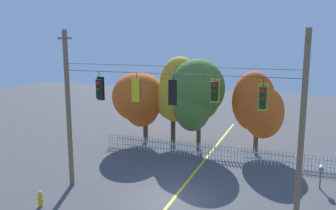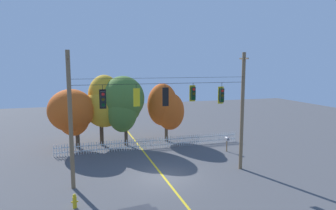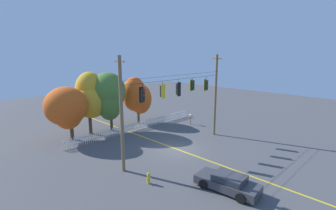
{
  "view_description": "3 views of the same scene",
  "coord_description": "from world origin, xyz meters",
  "px_view_note": "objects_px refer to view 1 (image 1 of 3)",
  "views": [
    {
      "loc": [
        5.85,
        -16.49,
        8.32
      ],
      "look_at": [
        -0.43,
        0.63,
        4.92
      ],
      "focal_mm": 38.79,
      "sensor_mm": 36.0,
      "label": 1
    },
    {
      "loc": [
        -5.65,
        -19.08,
        7.83
      ],
      "look_at": [
        0.64,
        1.14,
        4.96
      ],
      "focal_mm": 31.73,
      "sensor_mm": 36.0,
      "label": 2
    },
    {
      "loc": [
        -16.17,
        -14.76,
        8.89
      ],
      "look_at": [
        -0.19,
        1.0,
        4.13
      ],
      "focal_mm": 26.46,
      "sensor_mm": 36.0,
      "label": 3
    }
  ],
  "objects_px": {
    "traffic_signal_northbound_secondary": "(173,92)",
    "autumn_oak_far_east": "(196,95)",
    "autumn_maple_near_fence": "(140,99)",
    "fire_hydrant": "(40,199)",
    "traffic_signal_eastbound_side": "(263,98)",
    "autumn_maple_mid": "(179,91)",
    "autumn_maple_far_west": "(258,106)",
    "traffic_signal_southbound_primary": "(137,90)",
    "traffic_signal_northbound_primary": "(100,89)",
    "traffic_signal_westbound_side": "(215,91)",
    "roadside_mailbox": "(321,170)"
  },
  "relations": [
    {
      "from": "traffic_signal_westbound_side",
      "to": "autumn_maple_far_west",
      "type": "bearing_deg",
      "value": 84.21
    },
    {
      "from": "traffic_signal_northbound_secondary",
      "to": "fire_hydrant",
      "type": "distance_m",
      "value": 8.52
    },
    {
      "from": "traffic_signal_northbound_primary",
      "to": "traffic_signal_westbound_side",
      "type": "distance_m",
      "value": 6.16
    },
    {
      "from": "traffic_signal_northbound_primary",
      "to": "autumn_maple_mid",
      "type": "bearing_deg",
      "value": 84.37
    },
    {
      "from": "traffic_signal_northbound_primary",
      "to": "fire_hydrant",
      "type": "xyz_separation_m",
      "value": [
        -1.93,
        -2.82,
        -5.27
      ]
    },
    {
      "from": "autumn_oak_far_east",
      "to": "fire_hydrant",
      "type": "bearing_deg",
      "value": -110.65
    },
    {
      "from": "traffic_signal_eastbound_side",
      "to": "autumn_maple_far_west",
      "type": "xyz_separation_m",
      "value": [
        -1.22,
        9.75,
        -2.21
      ]
    },
    {
      "from": "autumn_oak_far_east",
      "to": "autumn_maple_far_west",
      "type": "relative_size",
      "value": 1.14
    },
    {
      "from": "autumn_maple_far_west",
      "to": "fire_hydrant",
      "type": "height_order",
      "value": "autumn_maple_far_west"
    },
    {
      "from": "traffic_signal_southbound_primary",
      "to": "traffic_signal_eastbound_side",
      "type": "xyz_separation_m",
      "value": [
        6.21,
        0.02,
        -0.06
      ]
    },
    {
      "from": "traffic_signal_northbound_secondary",
      "to": "autumn_oak_far_east",
      "type": "distance_m",
      "value": 9.54
    },
    {
      "from": "traffic_signal_eastbound_side",
      "to": "roadside_mailbox",
      "type": "distance_m",
      "value": 6.96
    },
    {
      "from": "traffic_signal_westbound_side",
      "to": "autumn_maple_mid",
      "type": "relative_size",
      "value": 0.19
    },
    {
      "from": "traffic_signal_southbound_primary",
      "to": "fire_hydrant",
      "type": "bearing_deg",
      "value": -145.54
    },
    {
      "from": "traffic_signal_northbound_secondary",
      "to": "traffic_signal_northbound_primary",
      "type": "bearing_deg",
      "value": 179.72
    },
    {
      "from": "traffic_signal_westbound_side",
      "to": "traffic_signal_eastbound_side",
      "type": "height_order",
      "value": "same"
    },
    {
      "from": "traffic_signal_southbound_primary",
      "to": "traffic_signal_northbound_secondary",
      "type": "bearing_deg",
      "value": -0.01
    },
    {
      "from": "traffic_signal_northbound_secondary",
      "to": "traffic_signal_eastbound_side",
      "type": "bearing_deg",
      "value": 0.27
    },
    {
      "from": "autumn_maple_mid",
      "to": "autumn_maple_far_west",
      "type": "xyz_separation_m",
      "value": [
        6.14,
        -0.43,
        -0.71
      ]
    },
    {
      "from": "traffic_signal_northbound_secondary",
      "to": "autumn_oak_far_east",
      "type": "height_order",
      "value": "autumn_oak_far_east"
    },
    {
      "from": "traffic_signal_southbound_primary",
      "to": "autumn_maple_mid",
      "type": "relative_size",
      "value": 0.21
    },
    {
      "from": "traffic_signal_northbound_primary",
      "to": "autumn_maple_mid",
      "type": "height_order",
      "value": "autumn_maple_mid"
    },
    {
      "from": "traffic_signal_northbound_primary",
      "to": "fire_hydrant",
      "type": "relative_size",
      "value": 1.91
    },
    {
      "from": "traffic_signal_northbound_secondary",
      "to": "fire_hydrant",
      "type": "height_order",
      "value": "traffic_signal_northbound_secondary"
    },
    {
      "from": "traffic_signal_northbound_primary",
      "to": "autumn_maple_near_fence",
      "type": "bearing_deg",
      "value": 102.26
    },
    {
      "from": "traffic_signal_northbound_primary",
      "to": "fire_hydrant",
      "type": "distance_m",
      "value": 6.28
    },
    {
      "from": "autumn_maple_mid",
      "to": "autumn_maple_far_west",
      "type": "distance_m",
      "value": 6.2
    },
    {
      "from": "traffic_signal_westbound_side",
      "to": "autumn_oak_far_east",
      "type": "relative_size",
      "value": 0.19
    },
    {
      "from": "traffic_signal_southbound_primary",
      "to": "traffic_signal_northbound_secondary",
      "type": "relative_size",
      "value": 0.96
    },
    {
      "from": "traffic_signal_southbound_primary",
      "to": "traffic_signal_eastbound_side",
      "type": "distance_m",
      "value": 6.21
    },
    {
      "from": "fire_hydrant",
      "to": "traffic_signal_northbound_secondary",
      "type": "bearing_deg",
      "value": 24.83
    },
    {
      "from": "traffic_signal_northbound_secondary",
      "to": "roadside_mailbox",
      "type": "bearing_deg",
      "value": 31.35
    },
    {
      "from": "traffic_signal_northbound_primary",
      "to": "autumn_maple_near_fence",
      "type": "height_order",
      "value": "traffic_signal_northbound_primary"
    },
    {
      "from": "autumn_maple_mid",
      "to": "autumn_oak_far_east",
      "type": "bearing_deg",
      "value": -29.51
    },
    {
      "from": "traffic_signal_northbound_primary",
      "to": "traffic_signal_southbound_primary",
      "type": "bearing_deg",
      "value": -0.52
    },
    {
      "from": "traffic_signal_northbound_secondary",
      "to": "fire_hydrant",
      "type": "bearing_deg",
      "value": -155.17
    },
    {
      "from": "autumn_maple_near_fence",
      "to": "autumn_oak_far_east",
      "type": "relative_size",
      "value": 0.83
    },
    {
      "from": "traffic_signal_westbound_side",
      "to": "traffic_signal_northbound_primary",
      "type": "bearing_deg",
      "value": 179.99
    },
    {
      "from": "traffic_signal_westbound_side",
      "to": "autumn_maple_mid",
      "type": "distance_m",
      "value": 11.54
    },
    {
      "from": "traffic_signal_eastbound_side",
      "to": "fire_hydrant",
      "type": "relative_size",
      "value": 1.91
    },
    {
      "from": "traffic_signal_northbound_primary",
      "to": "traffic_signal_northbound_secondary",
      "type": "bearing_deg",
      "value": -0.28
    },
    {
      "from": "autumn_oak_far_east",
      "to": "traffic_signal_eastbound_side",
      "type": "bearing_deg",
      "value": -58.22
    },
    {
      "from": "traffic_signal_northbound_primary",
      "to": "autumn_maple_far_west",
      "type": "distance_m",
      "value": 12.29
    },
    {
      "from": "traffic_signal_eastbound_side",
      "to": "fire_hydrant",
      "type": "height_order",
      "value": "traffic_signal_eastbound_side"
    },
    {
      "from": "traffic_signal_eastbound_side",
      "to": "autumn_maple_mid",
      "type": "distance_m",
      "value": 12.65
    },
    {
      "from": "traffic_signal_southbound_primary",
      "to": "traffic_signal_westbound_side",
      "type": "height_order",
      "value": "same"
    },
    {
      "from": "traffic_signal_westbound_side",
      "to": "autumn_maple_far_west",
      "type": "distance_m",
      "value": 10.09
    },
    {
      "from": "traffic_signal_northbound_primary",
      "to": "autumn_maple_mid",
      "type": "distance_m",
      "value": 10.34
    },
    {
      "from": "roadside_mailbox",
      "to": "fire_hydrant",
      "type": "bearing_deg",
      "value": -151.54
    },
    {
      "from": "traffic_signal_northbound_secondary",
      "to": "autumn_maple_far_west",
      "type": "height_order",
      "value": "traffic_signal_northbound_secondary"
    }
  ]
}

